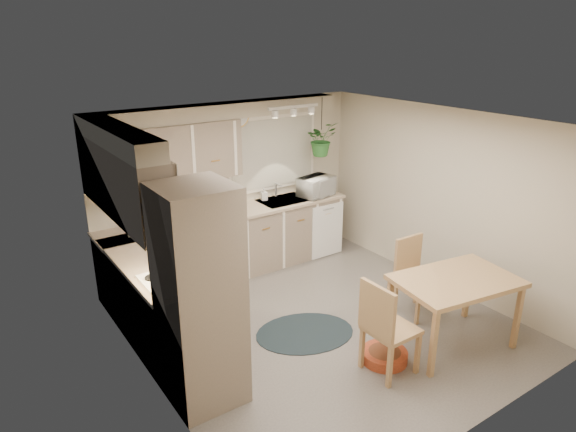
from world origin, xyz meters
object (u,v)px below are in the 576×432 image
object	(u,v)px
chair_left	(391,326)
braided_rug	(305,333)
pet_bed	(384,356)
microwave	(316,184)
dining_table	(453,312)
chair_back	(419,278)

from	to	relation	value
chair_left	braided_rug	size ratio (longest dim) A/B	0.90
braided_rug	pet_bed	bearing A→B (deg)	-66.75
chair_left	microwave	distance (m)	3.08
dining_table	microwave	xyz separation A→B (m)	(0.28, 2.83, 0.72)
braided_rug	pet_bed	world-z (taller)	pet_bed
dining_table	microwave	distance (m)	2.93
chair_left	chair_back	xyz separation A→B (m)	(1.10, 0.62, -0.04)
dining_table	pet_bed	size ratio (longest dim) A/B	2.63
dining_table	chair_left	bearing A→B (deg)	177.24
dining_table	chair_back	world-z (taller)	chair_back
dining_table	chair_left	size ratio (longest dim) A/B	1.24
braided_rug	microwave	world-z (taller)	microwave
dining_table	chair_back	size ratio (longest dim) A/B	1.34
pet_bed	microwave	xyz separation A→B (m)	(1.10, 2.65, 1.06)
dining_table	pet_bed	distance (m)	0.91
dining_table	pet_bed	xyz separation A→B (m)	(-0.82, 0.18, -0.35)
chair_left	microwave	world-z (taller)	microwave
braided_rug	pet_bed	xyz separation A→B (m)	(0.38, -0.90, 0.05)
pet_bed	braided_rug	bearing A→B (deg)	113.25
dining_table	pet_bed	bearing A→B (deg)	167.58
dining_table	pet_bed	world-z (taller)	dining_table
chair_left	chair_back	size ratio (longest dim) A/B	1.08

